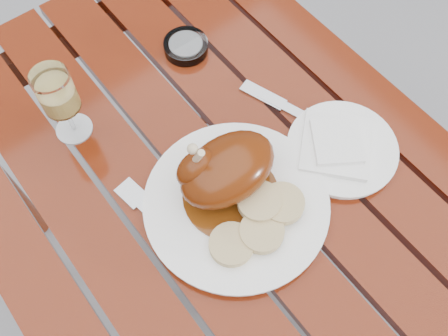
{
  "coord_description": "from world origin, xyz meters",
  "views": [
    {
      "loc": [
        -0.24,
        -0.29,
        1.55
      ],
      "look_at": [
        0.01,
        0.02,
        0.78
      ],
      "focal_mm": 40.0,
      "sensor_mm": 36.0,
      "label": 1
    }
  ],
  "objects_px": {
    "dinner_plate": "(236,204)",
    "wine_glass": "(62,105)",
    "table": "(227,255)",
    "ashtray": "(186,46)",
    "side_plate": "(342,149)"
  },
  "relations": [
    {
      "from": "side_plate",
      "to": "table",
      "type": "bearing_deg",
      "value": 162.28
    },
    {
      "from": "ashtray",
      "to": "table",
      "type": "bearing_deg",
      "value": -113.1
    },
    {
      "from": "table",
      "to": "ashtray",
      "type": "height_order",
      "value": "ashtray"
    },
    {
      "from": "dinner_plate",
      "to": "side_plate",
      "type": "xyz_separation_m",
      "value": [
        0.22,
        -0.03,
        -0.0
      ]
    },
    {
      "from": "wine_glass",
      "to": "ashtray",
      "type": "bearing_deg",
      "value": 5.52
    },
    {
      "from": "table",
      "to": "wine_glass",
      "type": "xyz_separation_m",
      "value": [
        -0.15,
        0.27,
        0.46
      ]
    },
    {
      "from": "ashtray",
      "to": "wine_glass",
      "type": "bearing_deg",
      "value": -174.48
    },
    {
      "from": "dinner_plate",
      "to": "side_plate",
      "type": "relative_size",
      "value": 1.58
    },
    {
      "from": "dinner_plate",
      "to": "side_plate",
      "type": "distance_m",
      "value": 0.22
    },
    {
      "from": "table",
      "to": "dinner_plate",
      "type": "distance_m",
      "value": 0.39
    },
    {
      "from": "table",
      "to": "ashtray",
      "type": "distance_m",
      "value": 0.51
    },
    {
      "from": "dinner_plate",
      "to": "wine_glass",
      "type": "xyz_separation_m",
      "value": [
        -0.14,
        0.31,
        0.07
      ]
    },
    {
      "from": "dinner_plate",
      "to": "wine_glass",
      "type": "height_order",
      "value": "wine_glass"
    },
    {
      "from": "table",
      "to": "side_plate",
      "type": "bearing_deg",
      "value": -17.72
    },
    {
      "from": "dinner_plate",
      "to": "ashtray",
      "type": "height_order",
      "value": "ashtray"
    }
  ]
}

